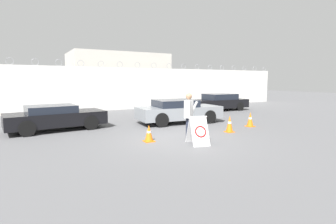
{
  "coord_description": "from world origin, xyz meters",
  "views": [
    {
      "loc": [
        -5.3,
        -8.64,
        2.27
      ],
      "look_at": [
        -0.01,
        0.84,
        0.97
      ],
      "focal_mm": 28.0,
      "sensor_mm": 36.0,
      "label": 1
    }
  ],
  "objects_px": {
    "barricade_sign": "(198,131)",
    "parked_car_far_side": "(218,102)",
    "traffic_cone_mid": "(250,119)",
    "parked_car_front_coupe": "(55,117)",
    "security_guard": "(189,114)",
    "traffic_cone_far": "(230,124)",
    "traffic_cone_near": "(149,133)",
    "parked_car_rear_sedan": "(178,111)"
  },
  "relations": [
    {
      "from": "barricade_sign",
      "to": "parked_car_far_side",
      "type": "bearing_deg",
      "value": 59.83
    },
    {
      "from": "traffic_cone_mid",
      "to": "parked_car_front_coupe",
      "type": "relative_size",
      "value": 0.16
    },
    {
      "from": "parked_car_far_side",
      "to": "parked_car_rear_sedan",
      "type": "bearing_deg",
      "value": 32.33
    },
    {
      "from": "traffic_cone_near",
      "to": "parked_car_rear_sedan",
      "type": "distance_m",
      "value": 4.57
    },
    {
      "from": "traffic_cone_near",
      "to": "parked_car_rear_sedan",
      "type": "xyz_separation_m",
      "value": [
        3.24,
        3.21,
        0.34
      ]
    },
    {
      "from": "security_guard",
      "to": "parked_car_far_side",
      "type": "relative_size",
      "value": 0.38
    },
    {
      "from": "parked_car_rear_sedan",
      "to": "traffic_cone_near",
      "type": "bearing_deg",
      "value": -130.15
    },
    {
      "from": "traffic_cone_far",
      "to": "parked_car_rear_sedan",
      "type": "xyz_separation_m",
      "value": [
        -0.64,
        3.31,
        0.28
      ]
    },
    {
      "from": "security_guard",
      "to": "traffic_cone_mid",
      "type": "xyz_separation_m",
      "value": [
        4.29,
        0.95,
        -0.65
      ]
    },
    {
      "from": "traffic_cone_near",
      "to": "traffic_cone_far",
      "type": "relative_size",
      "value": 0.85
    },
    {
      "from": "parked_car_front_coupe",
      "to": "barricade_sign",
      "type": "bearing_deg",
      "value": -58.49
    },
    {
      "from": "parked_car_far_side",
      "to": "barricade_sign",
      "type": "bearing_deg",
      "value": 47.1
    },
    {
      "from": "parked_car_rear_sedan",
      "to": "traffic_cone_far",
      "type": "bearing_deg",
      "value": -73.92
    },
    {
      "from": "parked_car_far_side",
      "to": "parked_car_front_coupe",
      "type": "bearing_deg",
      "value": 12.85
    },
    {
      "from": "barricade_sign",
      "to": "traffic_cone_far",
      "type": "xyz_separation_m",
      "value": [
        2.53,
        1.17,
        -0.14
      ]
    },
    {
      "from": "parked_car_far_side",
      "to": "traffic_cone_mid",
      "type": "bearing_deg",
      "value": 63.68
    },
    {
      "from": "traffic_cone_far",
      "to": "traffic_cone_near",
      "type": "bearing_deg",
      "value": 178.51
    },
    {
      "from": "traffic_cone_mid",
      "to": "parked_car_far_side",
      "type": "bearing_deg",
      "value": 63.12
    },
    {
      "from": "security_guard",
      "to": "traffic_cone_near",
      "type": "distance_m",
      "value": 1.69
    },
    {
      "from": "traffic_cone_far",
      "to": "parked_car_far_side",
      "type": "xyz_separation_m",
      "value": [
        5.04,
        6.83,
        0.27
      ]
    },
    {
      "from": "traffic_cone_mid",
      "to": "parked_car_front_coupe",
      "type": "bearing_deg",
      "value": 156.56
    },
    {
      "from": "barricade_sign",
      "to": "parked_car_rear_sedan",
      "type": "xyz_separation_m",
      "value": [
        1.89,
        4.47,
        0.14
      ]
    },
    {
      "from": "barricade_sign",
      "to": "parked_car_front_coupe",
      "type": "relative_size",
      "value": 0.23
    },
    {
      "from": "parked_car_rear_sedan",
      "to": "parked_car_front_coupe",
      "type": "bearing_deg",
      "value": 175.97
    },
    {
      "from": "security_guard",
      "to": "parked_car_rear_sedan",
      "type": "relative_size",
      "value": 0.39
    },
    {
      "from": "traffic_cone_near",
      "to": "parked_car_far_side",
      "type": "distance_m",
      "value": 11.18
    },
    {
      "from": "barricade_sign",
      "to": "traffic_cone_mid",
      "type": "bearing_deg",
      "value": 34.89
    },
    {
      "from": "traffic_cone_mid",
      "to": "traffic_cone_far",
      "type": "xyz_separation_m",
      "value": [
        -1.87,
        -0.58,
        0.01
      ]
    },
    {
      "from": "traffic_cone_mid",
      "to": "parked_car_rear_sedan",
      "type": "height_order",
      "value": "parked_car_rear_sedan"
    },
    {
      "from": "security_guard",
      "to": "traffic_cone_far",
      "type": "relative_size",
      "value": 2.41
    },
    {
      "from": "parked_car_front_coupe",
      "to": "traffic_cone_mid",
      "type": "bearing_deg",
      "value": -29.06
    },
    {
      "from": "traffic_cone_near",
      "to": "traffic_cone_mid",
      "type": "height_order",
      "value": "traffic_cone_mid"
    },
    {
      "from": "parked_car_front_coupe",
      "to": "traffic_cone_near",
      "type": "bearing_deg",
      "value": -62.03
    },
    {
      "from": "parked_car_rear_sedan",
      "to": "parked_car_far_side",
      "type": "xyz_separation_m",
      "value": [
        5.68,
        3.52,
        -0.01
      ]
    },
    {
      "from": "traffic_cone_mid",
      "to": "parked_car_far_side",
      "type": "height_order",
      "value": "parked_car_far_side"
    },
    {
      "from": "barricade_sign",
      "to": "parked_car_far_side",
      "type": "distance_m",
      "value": 11.01
    },
    {
      "from": "parked_car_front_coupe",
      "to": "parked_car_far_side",
      "type": "distance_m",
      "value": 11.97
    },
    {
      "from": "security_guard",
      "to": "parked_car_far_side",
      "type": "bearing_deg",
      "value": 7.34
    },
    {
      "from": "traffic_cone_near",
      "to": "traffic_cone_far",
      "type": "distance_m",
      "value": 3.88
    },
    {
      "from": "parked_car_rear_sedan",
      "to": "parked_car_far_side",
      "type": "relative_size",
      "value": 0.97
    },
    {
      "from": "security_guard",
      "to": "traffic_cone_far",
      "type": "distance_m",
      "value": 2.52
    },
    {
      "from": "barricade_sign",
      "to": "parked_car_far_side",
      "type": "xyz_separation_m",
      "value": [
        7.57,
        8.0,
        0.14
      ]
    }
  ]
}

